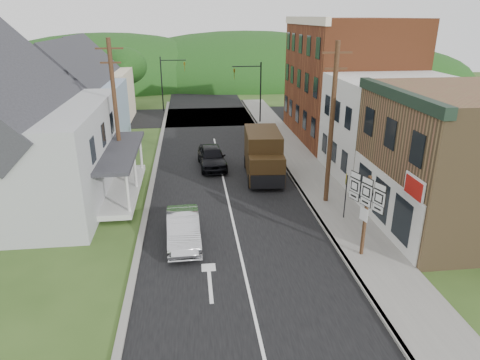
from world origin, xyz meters
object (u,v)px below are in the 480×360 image
object	(u,v)px
delivery_van	(263,155)
warning_sign	(346,189)
dark_sedan	(212,157)
route_sign_cluster	(366,205)
silver_sedan	(183,229)

from	to	relation	value
delivery_van	warning_sign	distance (m)	7.61
dark_sedan	route_sign_cluster	size ratio (longest dim) A/B	1.21
delivery_van	warning_sign	xyz separation A→B (m)	(3.15, -6.92, 0.23)
warning_sign	dark_sedan	bearing A→B (deg)	149.56
warning_sign	silver_sedan	bearing A→B (deg)	-145.30
silver_sedan	warning_sign	distance (m)	8.59
silver_sedan	route_sign_cluster	xyz separation A→B (m)	(7.88, -2.25, 1.86)
dark_sedan	warning_sign	xyz separation A→B (m)	(6.44, -9.31, 1.00)
dark_sedan	route_sign_cluster	bearing A→B (deg)	-69.17
dark_sedan	warning_sign	bearing A→B (deg)	-59.00
silver_sedan	warning_sign	world-z (taller)	warning_sign
dark_sedan	route_sign_cluster	xyz separation A→B (m)	(5.93, -13.02, 1.81)
silver_sedan	delivery_van	distance (m)	9.92
dark_sedan	silver_sedan	bearing A→B (deg)	-103.95
silver_sedan	delivery_van	bearing A→B (deg)	55.78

